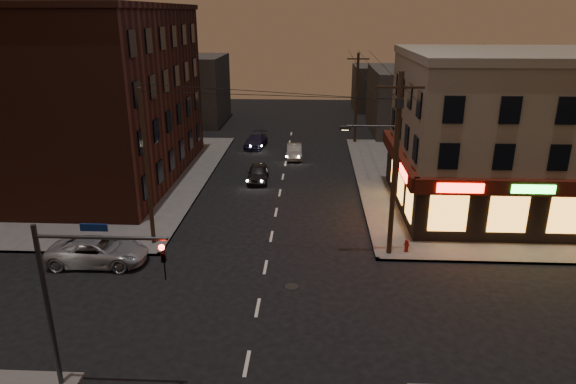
# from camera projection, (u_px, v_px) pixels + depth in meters

# --- Properties ---
(ground) EXTENTS (120.00, 120.00, 0.00)m
(ground) POSITION_uv_depth(u_px,v_px,m) (258.00, 308.00, 23.71)
(ground) COLOR black
(ground) RESTS_ON ground
(sidewalk_ne) EXTENTS (24.00, 28.00, 0.15)m
(sidewalk_ne) POSITION_uv_depth(u_px,v_px,m) (508.00, 183.00, 40.76)
(sidewalk_ne) COLOR #514F4C
(sidewalk_ne) RESTS_ON ground
(sidewalk_nw) EXTENTS (24.00, 28.00, 0.15)m
(sidewalk_nw) POSITION_uv_depth(u_px,v_px,m) (65.00, 176.00, 42.43)
(sidewalk_nw) COLOR #514F4C
(sidewalk_nw) RESTS_ON ground
(pizza_building) EXTENTS (15.85, 12.85, 10.50)m
(pizza_building) POSITION_uv_depth(u_px,v_px,m) (517.00, 133.00, 33.86)
(pizza_building) COLOR gray
(pizza_building) RESTS_ON sidewalk_ne
(brick_apartment) EXTENTS (12.00, 20.00, 13.00)m
(brick_apartment) POSITION_uv_depth(u_px,v_px,m) (97.00, 97.00, 40.09)
(brick_apartment) COLOR #411D14
(brick_apartment) RESTS_ON sidewalk_nw
(bg_building_ne_a) EXTENTS (10.00, 12.00, 7.00)m
(bg_building_ne_a) POSITION_uv_depth(u_px,v_px,m) (416.00, 101.00, 57.71)
(bg_building_ne_a) COLOR #3F3D3A
(bg_building_ne_a) RESTS_ON ground
(bg_building_nw) EXTENTS (9.00, 10.00, 8.00)m
(bg_building_nw) POSITION_uv_depth(u_px,v_px,m) (187.00, 89.00, 62.57)
(bg_building_nw) COLOR #3F3D3A
(bg_building_nw) RESTS_ON ground
(bg_building_ne_b) EXTENTS (8.00, 8.00, 6.00)m
(bg_building_ne_b) POSITION_uv_depth(u_px,v_px,m) (383.00, 88.00, 71.16)
(bg_building_ne_b) COLOR #3F3D3A
(bg_building_ne_b) RESTS_ON ground
(utility_pole_main) EXTENTS (4.20, 0.44, 10.00)m
(utility_pole_main) POSITION_uv_depth(u_px,v_px,m) (393.00, 156.00, 26.96)
(utility_pole_main) COLOR #382619
(utility_pole_main) RESTS_ON sidewalk_ne
(utility_pole_far) EXTENTS (0.26, 0.26, 9.00)m
(utility_pole_far) POSITION_uv_depth(u_px,v_px,m) (357.00, 98.00, 52.01)
(utility_pole_far) COLOR #382619
(utility_pole_far) RESTS_ON sidewalk_ne
(utility_pole_west) EXTENTS (0.24, 0.24, 9.00)m
(utility_pole_west) POSITION_uv_depth(u_px,v_px,m) (147.00, 169.00, 28.61)
(utility_pole_west) COLOR #382619
(utility_pole_west) RESTS_ON sidewalk_nw
(traffic_signal) EXTENTS (4.49, 0.32, 6.47)m
(traffic_signal) POSITION_uv_depth(u_px,v_px,m) (74.00, 287.00, 17.31)
(traffic_signal) COLOR #333538
(traffic_signal) RESTS_ON ground
(suv_cross) EXTENTS (5.28, 2.49, 1.46)m
(suv_cross) POSITION_uv_depth(u_px,v_px,m) (98.00, 251.00, 27.66)
(suv_cross) COLOR #9A9BA3
(suv_cross) RESTS_ON ground
(sedan_near) EXTENTS (1.75, 4.04, 1.36)m
(sedan_near) POSITION_uv_depth(u_px,v_px,m) (258.00, 173.00, 41.29)
(sedan_near) COLOR black
(sedan_near) RESTS_ON ground
(sedan_mid) EXTENTS (1.54, 3.94, 1.28)m
(sedan_mid) POSITION_uv_depth(u_px,v_px,m) (294.00, 151.00, 47.88)
(sedan_mid) COLOR slate
(sedan_mid) RESTS_ON ground
(sedan_far) EXTENTS (2.29, 4.61, 1.29)m
(sedan_far) POSITION_uv_depth(u_px,v_px,m) (256.00, 141.00, 51.81)
(sedan_far) COLOR #1B1B36
(sedan_far) RESTS_ON ground
(fire_hydrant) EXTENTS (0.34, 0.34, 0.75)m
(fire_hydrant) POSITION_uv_depth(u_px,v_px,m) (407.00, 245.00, 28.82)
(fire_hydrant) COLOR maroon
(fire_hydrant) RESTS_ON sidewalk_ne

